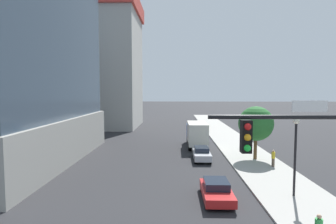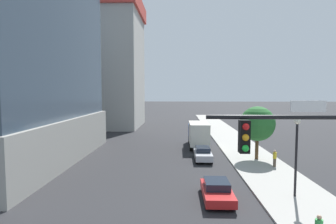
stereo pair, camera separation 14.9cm
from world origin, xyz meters
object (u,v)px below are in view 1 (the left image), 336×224
construction_building (102,58)px  car_red (216,190)px  street_tree (256,124)px  traffic_light_pole (313,169)px  street_lamp (296,145)px  box_truck (197,133)px  car_silver (201,153)px  pedestrian_yellow_shirt (273,158)px

construction_building → car_red: (18.26, -38.94, -13.76)m
construction_building → street_tree: (24.02, -28.04, -10.47)m
traffic_light_pole → car_red: 10.51m
street_lamp → box_truck: bearing=107.5°
car_silver → street_tree: bearing=1.1°
pedestrian_yellow_shirt → construction_building: bearing=128.8°
street_lamp → car_red: street_lamp is taller
street_tree → car_red: 12.76m
street_tree → car_silver: (-5.75, -0.11, -3.23)m
construction_building → street_tree: size_ratio=6.32×
traffic_light_pole → street_lamp: (3.78, 9.96, -1.13)m
street_lamp → pedestrian_yellow_shirt: size_ratio=3.37×
box_truck → car_silver: bearing=-90.0°
construction_building → street_lamp: construction_building is taller
traffic_light_pole → car_red: (-1.64, 9.48, -4.22)m
street_tree → car_red: street_tree is taller
traffic_light_pole → pedestrian_yellow_shirt: 18.56m
street_tree → car_silver: bearing=-178.9°
car_red → pedestrian_yellow_shirt: size_ratio=2.62×
street_lamp → car_red: bearing=-175.0°
street_lamp → street_tree: (0.33, 10.43, 0.21)m
car_red → box_truck: bearing=90.0°
street_lamp → street_tree: size_ratio=0.96×
street_tree → box_truck: size_ratio=0.75×
car_red → box_truck: size_ratio=0.56×
car_silver → pedestrian_yellow_shirt: pedestrian_yellow_shirt is taller
box_truck → traffic_light_pole: bearing=-86.5°
street_tree → box_truck: (-5.75, 6.75, -2.06)m
construction_building → pedestrian_yellow_shirt: size_ratio=22.20×
traffic_light_pole → box_truck: (-1.64, 27.14, -2.99)m
construction_building → box_truck: size_ratio=4.76×
traffic_light_pole → car_red: bearing=99.8°
car_silver → box_truck: 6.96m
pedestrian_yellow_shirt → car_silver: bearing=156.9°
street_tree → box_truck: bearing=130.4°
traffic_light_pole → street_lamp: bearing=69.2°
car_silver → street_lamp: bearing=-62.3°
traffic_light_pole → pedestrian_yellow_shirt: bearing=74.0°
box_truck → street_tree: bearing=-49.6°
construction_building → street_lamp: bearing=-58.4°
construction_building → traffic_light_pole: size_ratio=5.17×
street_tree → construction_building: bearing=130.6°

